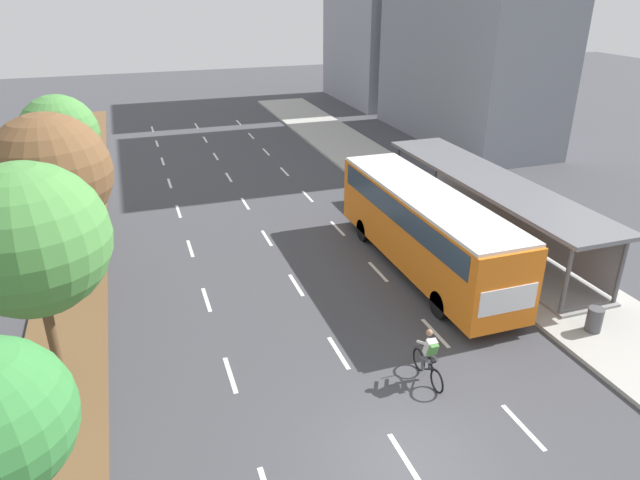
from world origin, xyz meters
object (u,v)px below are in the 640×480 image
object	(u,v)px
median_tree_second	(30,240)
median_tree_fourth	(60,134)
bus_shelter	(493,202)
cyclist	(429,358)
trash_bin	(595,320)
bus	(424,223)
median_tree_third	(51,173)

from	to	relation	value
median_tree_second	median_tree_fourth	distance (m)	12.38
bus_shelter	cyclist	world-z (taller)	bus_shelter
trash_bin	median_tree_second	bearing A→B (deg)	171.35
bus_shelter	bus	size ratio (longest dim) A/B	1.24
bus	median_tree_second	xyz separation A→B (m)	(-13.44, -3.60, 2.77)
bus_shelter	median_tree_fourth	size ratio (longest dim) A/B	2.23
bus_shelter	cyclist	xyz separation A→B (m)	(-7.51, -8.09, -1.07)
bus_shelter	median_tree_second	world-z (taller)	median_tree_second
bus_shelter	median_tree_third	xyz separation A→B (m)	(-17.72, 1.01, 2.89)
bus	median_tree_fourth	world-z (taller)	median_tree_fourth
cyclist	trash_bin	size ratio (longest dim) A/B	2.14
median_tree_second	median_tree_third	size ratio (longest dim) A/B	1.00
bus_shelter	trash_bin	size ratio (longest dim) A/B	16.50
median_tree_fourth	median_tree_second	bearing A→B (deg)	-89.45
bus_shelter	median_tree_fourth	world-z (taller)	median_tree_fourth
bus	median_tree_third	world-z (taller)	median_tree_third
bus	trash_bin	distance (m)	7.08
bus	median_tree_fourth	xyz separation A→B (m)	(-13.56, 8.77, 2.61)
median_tree_second	median_tree_third	bearing A→B (deg)	90.03
median_tree_third	cyclist	bearing A→B (deg)	-41.69
cyclist	median_tree_second	world-z (taller)	median_tree_second
bus	cyclist	distance (m)	7.38
median_tree_third	median_tree_fourth	distance (m)	6.19
median_tree_fourth	trash_bin	size ratio (longest dim) A/B	7.40
bus_shelter	bus	distance (m)	4.57
bus_shelter	median_tree_second	size ratio (longest dim) A/B	2.08
bus_shelter	bus	world-z (taller)	bus
median_tree_third	bus	bearing A→B (deg)	-10.88
bus_shelter	trash_bin	world-z (taller)	bus_shelter
bus_shelter	median_tree_fourth	distance (m)	19.44
bus	median_tree_third	xyz separation A→B (m)	(-13.44, 2.58, 2.69)
median_tree_fourth	trash_bin	world-z (taller)	median_tree_fourth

